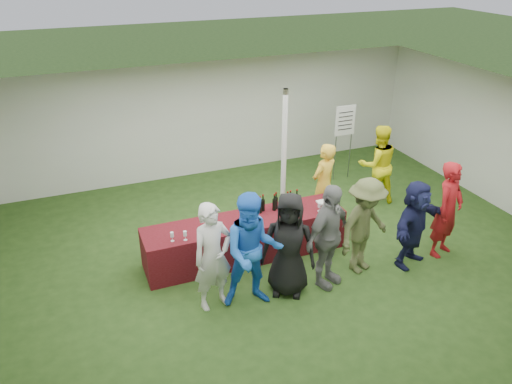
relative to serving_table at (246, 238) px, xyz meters
name	(u,v)px	position (x,y,z in m)	size (l,w,h in m)	color
ground	(284,253)	(0.68, -0.20, -0.38)	(60.00, 60.00, 0.00)	#284719
tent	(284,158)	(1.18, 1.00, 0.98)	(10.00, 10.00, 10.00)	white
serving_table	(246,238)	(0.00, 0.00, 0.00)	(3.60, 0.80, 0.75)	maroon
wine_bottles	(278,203)	(0.69, 0.15, 0.50)	(0.80, 0.13, 0.32)	black
wine_glasses	(226,225)	(-0.44, -0.25, 0.49)	(2.74, 0.15, 0.16)	silver
water_bottle	(249,211)	(0.10, 0.08, 0.48)	(0.07, 0.07, 0.23)	silver
bar_towel	(324,202)	(1.58, 0.05, 0.39)	(0.25, 0.18, 0.03)	white
dump_bucket	(329,205)	(1.54, -0.22, 0.46)	(0.23, 0.23, 0.18)	slate
wine_list_sign	(345,126)	(3.28, 2.26, 0.94)	(0.50, 0.03, 1.80)	slate
staff_pourer	(323,184)	(1.84, 0.57, 0.47)	(0.62, 0.41, 1.69)	yellow
staff_back	(377,164)	(3.35, 0.97, 0.49)	(0.85, 0.66, 1.74)	yellow
customer_0	(213,257)	(-0.92, -1.09, 0.51)	(0.64, 0.42, 1.76)	silver
customer_1	(253,251)	(-0.35, -1.25, 0.57)	(0.92, 0.72, 1.89)	blue
customer_2	(289,245)	(0.27, -1.20, 0.50)	(0.85, 0.56, 1.75)	black
customer_3	(328,237)	(0.94, -1.24, 0.52)	(1.05, 0.44, 1.80)	slate
customer_4	(365,226)	(1.70, -1.12, 0.49)	(1.11, 0.64, 1.72)	#4F572E
customer_5	(414,224)	(2.60, -1.26, 0.41)	(1.46, 0.47, 1.58)	#181B43
customer_6	(448,210)	(3.34, -1.21, 0.51)	(0.65, 0.43, 1.78)	#A01319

